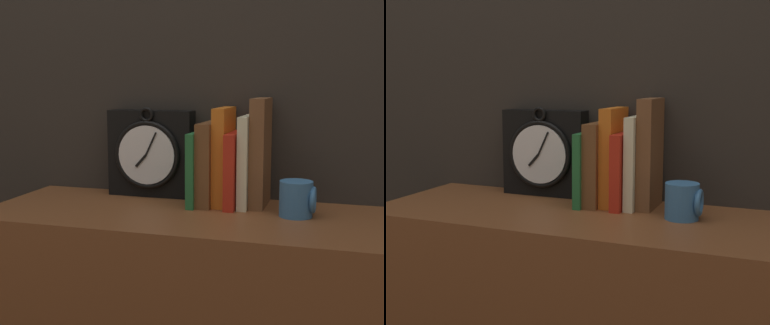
# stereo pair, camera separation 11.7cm
# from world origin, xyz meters

# --- Properties ---
(clock) EXTENTS (0.22, 0.07, 0.23)m
(clock) POSITION_xyz_m (-0.15, 0.14, 0.85)
(clock) COLOR black
(clock) RESTS_ON bookshelf
(book_slot0_green) EXTENTS (0.02, 0.16, 0.17)m
(book_slot0_green) POSITION_xyz_m (-0.01, 0.10, 0.83)
(book_slot0_green) COLOR #236733
(book_slot0_green) RESTS_ON bookshelf
(book_slot1_brown) EXTENTS (0.03, 0.15, 0.19)m
(book_slot1_brown) POSITION_xyz_m (0.01, 0.10, 0.84)
(book_slot1_brown) COLOR brown
(book_slot1_brown) RESTS_ON bookshelf
(book_slot2_orange) EXTENTS (0.03, 0.13, 0.23)m
(book_slot2_orange) POSITION_xyz_m (0.05, 0.11, 0.85)
(book_slot2_orange) COLOR orange
(book_slot2_orange) RESTS_ON bookshelf
(book_slot3_red) EXTENTS (0.02, 0.15, 0.17)m
(book_slot3_red) POSITION_xyz_m (0.08, 0.10, 0.83)
(book_slot3_red) COLOR red
(book_slot3_red) RESTS_ON bookshelf
(book_slot4_cream) EXTENTS (0.02, 0.14, 0.21)m
(book_slot4_cream) POSITION_xyz_m (0.10, 0.11, 0.85)
(book_slot4_cream) COLOR beige
(book_slot4_cream) RESTS_ON bookshelf
(book_slot5_brown) EXTENTS (0.03, 0.12, 0.25)m
(book_slot5_brown) POSITION_xyz_m (0.13, 0.11, 0.87)
(book_slot5_brown) COLOR brown
(book_slot5_brown) RESTS_ON bookshelf
(mug) EXTENTS (0.08, 0.07, 0.08)m
(mug) POSITION_xyz_m (0.23, 0.03, 0.78)
(mug) COLOR teal
(mug) RESTS_ON bookshelf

